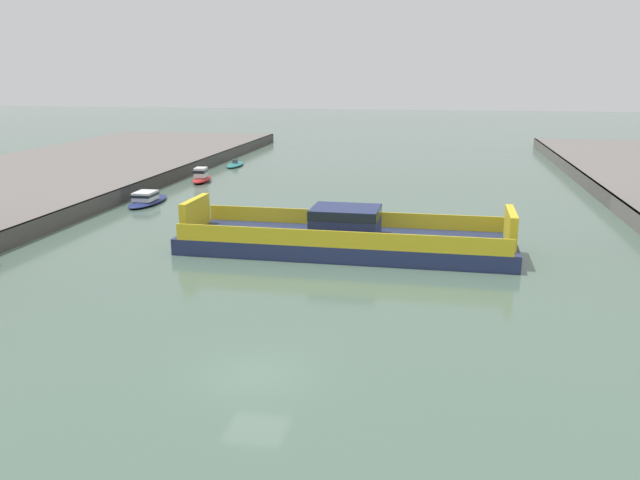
% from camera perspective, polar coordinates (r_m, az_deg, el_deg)
% --- Properties ---
extents(ground_plane, '(400.00, 400.00, 0.00)m').
position_cam_1_polar(ground_plane, '(27.41, -5.60, -11.55)').
color(ground_plane, '#4C6656').
extents(chain_ferry, '(22.80, 6.87, 3.30)m').
position_cam_1_polar(chain_ferry, '(44.91, 2.22, 0.20)').
color(chain_ferry, navy).
rests_on(chain_ferry, ground).
extents(moored_boat_near_left, '(2.24, 5.17, 1.66)m').
position_cam_1_polar(moored_boat_near_left, '(75.18, -10.26, 5.44)').
color(moored_boat_near_left, red).
rests_on(moored_boat_near_left, ground).
extents(moored_boat_near_right, '(2.20, 5.83, 0.89)m').
position_cam_1_polar(moored_boat_near_right, '(87.72, -7.38, 6.53)').
color(moored_boat_near_right, '#237075').
rests_on(moored_boat_near_right, ground).
extents(moored_boat_mid_left, '(2.52, 6.87, 1.22)m').
position_cam_1_polar(moored_boat_mid_left, '(63.67, -14.81, 3.46)').
color(moored_boat_mid_left, navy).
rests_on(moored_boat_mid_left, ground).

